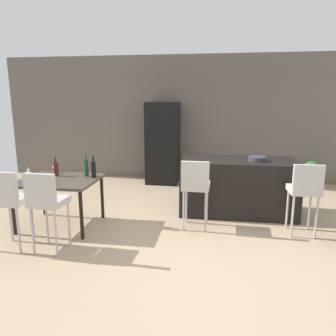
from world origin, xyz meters
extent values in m
plane|color=tan|center=(0.00, 0.00, 0.00)|extent=(10.00, 10.00, 0.00)
cube|color=#665B51|center=(0.00, 3.01, 1.45)|extent=(10.00, 0.12, 2.90)
cube|color=black|center=(0.55, 0.74, 0.46)|extent=(1.90, 0.90, 0.92)
cube|color=beige|center=(-0.11, -0.03, 0.65)|extent=(0.41, 0.41, 0.08)
cube|color=beige|center=(-0.12, -0.20, 0.87)|extent=(0.40, 0.07, 0.36)
cylinder|color=#B2B2B7|center=(-0.26, 0.14, 0.30)|extent=(0.03, 0.03, 0.61)
cylinder|color=#B2B2B7|center=(0.05, 0.13, 0.30)|extent=(0.03, 0.03, 0.61)
cylinder|color=#B2B2B7|center=(-0.27, -0.18, 0.30)|extent=(0.03, 0.03, 0.61)
cylinder|color=#B2B2B7|center=(0.05, -0.19, 0.30)|extent=(0.03, 0.03, 0.61)
cube|color=beige|center=(1.41, -0.03, 0.65)|extent=(0.41, 0.41, 0.08)
cube|color=beige|center=(1.42, -0.20, 0.87)|extent=(0.40, 0.07, 0.36)
cylinder|color=#B2B2B7|center=(1.25, 0.13, 0.30)|extent=(0.03, 0.03, 0.61)
cylinder|color=#B2B2B7|center=(1.57, 0.14, 0.30)|extent=(0.03, 0.03, 0.61)
cylinder|color=#B2B2B7|center=(1.26, -0.19, 0.30)|extent=(0.03, 0.03, 0.61)
cylinder|color=#B2B2B7|center=(1.58, -0.18, 0.30)|extent=(0.03, 0.03, 0.61)
cube|color=#4C4238|center=(-2.15, -0.29, 0.72)|extent=(1.14, 0.94, 0.04)
cylinder|color=black|center=(-2.66, 0.12, 0.35)|extent=(0.05, 0.05, 0.70)
cylinder|color=black|center=(-1.63, 0.12, 0.35)|extent=(0.05, 0.05, 0.70)
cylinder|color=black|center=(-2.66, -0.70, 0.35)|extent=(0.05, 0.05, 0.70)
cylinder|color=black|center=(-1.63, -0.70, 0.35)|extent=(0.05, 0.05, 0.70)
cube|color=beige|center=(-2.40, -1.06, 0.65)|extent=(0.41, 0.41, 0.08)
cube|color=beige|center=(-2.40, -1.23, 0.87)|extent=(0.40, 0.07, 0.36)
cylinder|color=#B2B2B7|center=(-2.57, -0.90, 0.30)|extent=(0.03, 0.03, 0.61)
cylinder|color=#B2B2B7|center=(-2.25, -0.89, 0.30)|extent=(0.03, 0.03, 0.61)
cylinder|color=#B2B2B7|center=(-2.24, -1.21, 0.30)|extent=(0.03, 0.03, 0.61)
cube|color=beige|center=(-1.89, -1.06, 0.65)|extent=(0.42, 0.42, 0.08)
cube|color=beige|center=(-1.90, -1.23, 0.87)|extent=(0.40, 0.08, 0.36)
cylinder|color=#B2B2B7|center=(-2.04, -0.89, 0.30)|extent=(0.03, 0.03, 0.61)
cylinder|color=#B2B2B7|center=(-1.72, -0.91, 0.30)|extent=(0.03, 0.03, 0.61)
cylinder|color=#B2B2B7|center=(-2.06, -1.21, 0.30)|extent=(0.03, 0.03, 0.61)
cylinder|color=#B2B2B7|center=(-1.74, -1.23, 0.30)|extent=(0.03, 0.03, 0.61)
cylinder|color=#471E19|center=(-2.28, -0.10, 0.85)|extent=(0.08, 0.08, 0.22)
cylinder|color=#471E19|center=(-2.28, -0.10, 0.99)|extent=(0.03, 0.03, 0.08)
cylinder|color=#194723|center=(-1.81, -0.04, 0.87)|extent=(0.06, 0.06, 0.26)
cylinder|color=#194723|center=(-1.81, -0.04, 1.05)|extent=(0.02, 0.02, 0.10)
cylinder|color=black|center=(-1.66, -0.11, 0.86)|extent=(0.07, 0.07, 0.24)
cylinder|color=black|center=(-1.66, -0.11, 1.02)|extent=(0.02, 0.02, 0.08)
cylinder|color=silver|center=(-2.41, -0.61, 0.74)|extent=(0.06, 0.06, 0.00)
cylinder|color=silver|center=(-2.41, -0.61, 0.78)|extent=(0.01, 0.01, 0.08)
cone|color=silver|center=(-2.41, -0.61, 0.87)|extent=(0.07, 0.07, 0.09)
cylinder|color=silver|center=(-2.61, -0.30, 0.74)|extent=(0.06, 0.06, 0.00)
cylinder|color=silver|center=(-2.61, -0.30, 0.78)|extent=(0.01, 0.01, 0.08)
cone|color=silver|center=(-2.61, -0.30, 0.87)|extent=(0.07, 0.07, 0.09)
cylinder|color=silver|center=(-2.42, 0.11, 0.74)|extent=(0.06, 0.06, 0.00)
cylinder|color=silver|center=(-2.42, 0.11, 0.78)|extent=(0.01, 0.01, 0.08)
cone|color=silver|center=(-2.42, 0.11, 0.87)|extent=(0.07, 0.07, 0.09)
cube|color=black|center=(-1.04, 2.57, 0.92)|extent=(0.72, 0.68, 1.84)
cylinder|color=#333338|center=(0.84, 0.68, 0.96)|extent=(0.30, 0.30, 0.07)
cylinder|color=beige|center=(2.23, 2.56, 0.11)|extent=(0.24, 0.24, 0.22)
sphere|color=#2D6B33|center=(2.23, 2.56, 0.39)|extent=(0.38, 0.38, 0.38)
camera|label=1|loc=(0.17, -4.66, 1.92)|focal=34.46mm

